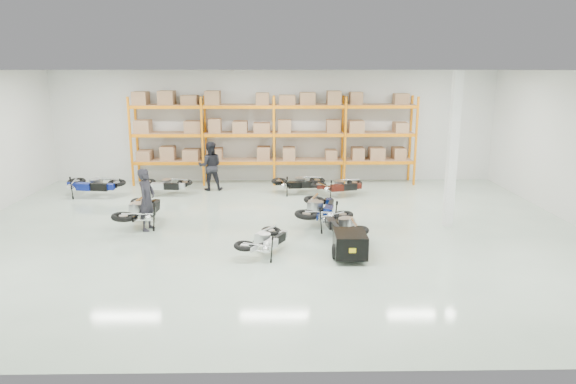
{
  "coord_description": "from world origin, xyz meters",
  "views": [
    {
      "loc": [
        0.23,
        -14.02,
        4.54
      ],
      "look_at": [
        0.46,
        0.28,
        1.1
      ],
      "focal_mm": 32.0,
      "sensor_mm": 36.0,
      "label": 1
    }
  ],
  "objects_px": {
    "moto_back_d": "(339,183)",
    "moto_back_a": "(93,181)",
    "person_left": "(147,200)",
    "moto_silver_left": "(265,236)",
    "moto_blue_centre": "(319,204)",
    "trailer": "(350,244)",
    "moto_back_c": "(299,180)",
    "person_back": "(210,166)",
    "moto_touring_right": "(342,220)",
    "moto_black_far_left": "(141,206)",
    "moto_back_b": "(164,181)"
  },
  "relations": [
    {
      "from": "trailer",
      "to": "person_back",
      "type": "relative_size",
      "value": 0.87
    },
    {
      "from": "moto_silver_left",
      "to": "person_back",
      "type": "height_order",
      "value": "person_back"
    },
    {
      "from": "moto_back_d",
      "to": "moto_blue_centre",
      "type": "bearing_deg",
      "value": 150.24
    },
    {
      "from": "moto_back_c",
      "to": "person_back",
      "type": "height_order",
      "value": "person_back"
    },
    {
      "from": "moto_black_far_left",
      "to": "moto_back_a",
      "type": "bearing_deg",
      "value": -50.33
    },
    {
      "from": "moto_touring_right",
      "to": "moto_back_a",
      "type": "xyz_separation_m",
      "value": [
        -8.48,
        4.89,
        0.05
      ]
    },
    {
      "from": "moto_silver_left",
      "to": "moto_back_c",
      "type": "relative_size",
      "value": 0.9
    },
    {
      "from": "person_left",
      "to": "moto_blue_centre",
      "type": "bearing_deg",
      "value": -72.03
    },
    {
      "from": "moto_blue_centre",
      "to": "moto_back_b",
      "type": "height_order",
      "value": "moto_blue_centre"
    },
    {
      "from": "moto_silver_left",
      "to": "moto_blue_centre",
      "type": "bearing_deg",
      "value": -92.26
    },
    {
      "from": "trailer",
      "to": "moto_back_d",
      "type": "bearing_deg",
      "value": 86.78
    },
    {
      "from": "trailer",
      "to": "moto_back_b",
      "type": "xyz_separation_m",
      "value": [
        -5.95,
        6.72,
        0.12
      ]
    },
    {
      "from": "moto_back_d",
      "to": "moto_back_a",
      "type": "bearing_deg",
      "value": 75.76
    },
    {
      "from": "moto_silver_left",
      "to": "moto_back_c",
      "type": "height_order",
      "value": "moto_back_c"
    },
    {
      "from": "moto_back_c",
      "to": "person_left",
      "type": "bearing_deg",
      "value": 129.68
    },
    {
      "from": "person_left",
      "to": "moto_silver_left",
      "type": "bearing_deg",
      "value": -109.01
    },
    {
      "from": "person_left",
      "to": "person_back",
      "type": "xyz_separation_m",
      "value": [
        1.16,
        5.0,
        0.04
      ]
    },
    {
      "from": "moto_touring_right",
      "to": "trailer",
      "type": "height_order",
      "value": "moto_touring_right"
    },
    {
      "from": "moto_back_b",
      "to": "person_back",
      "type": "distance_m",
      "value": 1.82
    },
    {
      "from": "moto_black_far_left",
      "to": "moto_touring_right",
      "type": "distance_m",
      "value": 5.96
    },
    {
      "from": "moto_black_far_left",
      "to": "moto_back_d",
      "type": "distance_m",
      "value": 7.16
    },
    {
      "from": "moto_back_a",
      "to": "moto_back_c",
      "type": "height_order",
      "value": "moto_back_a"
    },
    {
      "from": "moto_blue_centre",
      "to": "moto_silver_left",
      "type": "xyz_separation_m",
      "value": [
        -1.53,
        -2.59,
        -0.14
      ]
    },
    {
      "from": "moto_silver_left",
      "to": "moto_back_b",
      "type": "distance_m",
      "value": 7.42
    },
    {
      "from": "moto_touring_right",
      "to": "moto_blue_centre",
      "type": "bearing_deg",
      "value": 103.31
    },
    {
      "from": "moto_blue_centre",
      "to": "moto_back_a",
      "type": "height_order",
      "value": "moto_blue_centre"
    },
    {
      "from": "moto_blue_centre",
      "to": "moto_back_b",
      "type": "xyz_separation_m",
      "value": [
        -5.41,
        3.74,
        -0.1
      ]
    },
    {
      "from": "moto_back_a",
      "to": "moto_back_b",
      "type": "relative_size",
      "value": 1.14
    },
    {
      "from": "person_back",
      "to": "moto_back_b",
      "type": "bearing_deg",
      "value": 19.52
    },
    {
      "from": "moto_back_a",
      "to": "person_left",
      "type": "bearing_deg",
      "value": -132.91
    },
    {
      "from": "moto_back_d",
      "to": "person_left",
      "type": "height_order",
      "value": "person_left"
    },
    {
      "from": "moto_black_far_left",
      "to": "moto_back_b",
      "type": "xyz_separation_m",
      "value": [
        -0.13,
        3.8,
        -0.09
      ]
    },
    {
      "from": "moto_touring_right",
      "to": "moto_back_d",
      "type": "relative_size",
      "value": 1.06
    },
    {
      "from": "moto_back_a",
      "to": "person_back",
      "type": "xyz_separation_m",
      "value": [
        4.13,
        1.0,
        0.35
      ]
    },
    {
      "from": "moto_blue_centre",
      "to": "moto_silver_left",
      "type": "relative_size",
      "value": 1.29
    },
    {
      "from": "moto_black_far_left",
      "to": "moto_back_d",
      "type": "relative_size",
      "value": 1.18
    },
    {
      "from": "moto_back_b",
      "to": "person_left",
      "type": "distance_m",
      "value": 4.27
    },
    {
      "from": "moto_blue_centre",
      "to": "person_back",
      "type": "bearing_deg",
      "value": -38.15
    },
    {
      "from": "moto_silver_left",
      "to": "moto_back_a",
      "type": "bearing_deg",
      "value": -15.15
    },
    {
      "from": "moto_back_c",
      "to": "trailer",
      "type": "bearing_deg",
      "value": -176.04
    },
    {
      "from": "moto_touring_right",
      "to": "moto_back_d",
      "type": "height_order",
      "value": "moto_touring_right"
    },
    {
      "from": "moto_touring_right",
      "to": "moto_back_a",
      "type": "bearing_deg",
      "value": 142.03
    },
    {
      "from": "moto_back_a",
      "to": "person_back",
      "type": "height_order",
      "value": "person_back"
    },
    {
      "from": "moto_black_far_left",
      "to": "person_back",
      "type": "bearing_deg",
      "value": -104.82
    },
    {
      "from": "moto_back_d",
      "to": "moto_silver_left",
      "type": "bearing_deg",
      "value": 143.59
    },
    {
      "from": "person_back",
      "to": "moto_silver_left",
      "type": "bearing_deg",
      "value": 101.65
    },
    {
      "from": "moto_touring_right",
      "to": "moto_silver_left",
      "type": "bearing_deg",
      "value": -157.83
    },
    {
      "from": "trailer",
      "to": "moto_back_d",
      "type": "relative_size",
      "value": 0.97
    },
    {
      "from": "moto_black_far_left",
      "to": "moto_back_c",
      "type": "distance_m",
      "value": 6.22
    },
    {
      "from": "trailer",
      "to": "moto_back_a",
      "type": "xyz_separation_m",
      "value": [
        -8.48,
        6.49,
        0.19
      ]
    }
  ]
}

